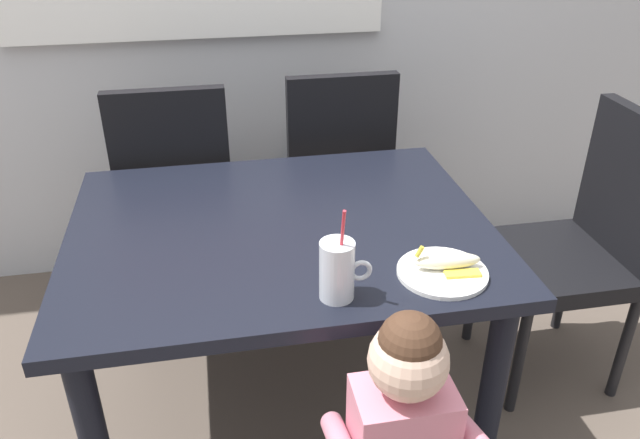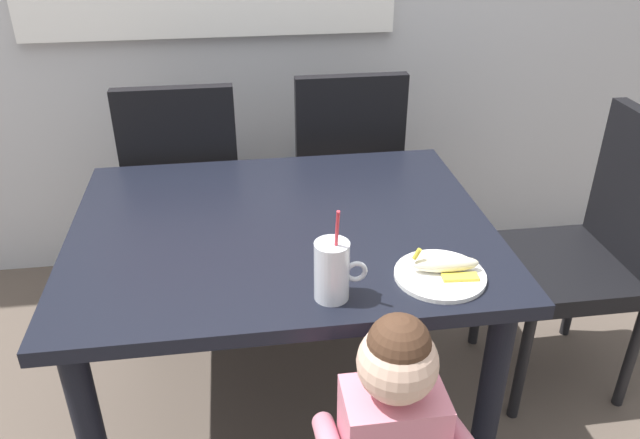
# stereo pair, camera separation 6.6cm
# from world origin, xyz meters

# --- Properties ---
(ground_plane) EXTENTS (24.00, 24.00, 0.00)m
(ground_plane) POSITION_xyz_m (0.00, 0.00, 0.00)
(ground_plane) COLOR brown
(dining_table) EXTENTS (1.21, 0.96, 0.71)m
(dining_table) POSITION_xyz_m (0.00, 0.00, 0.61)
(dining_table) COLOR black
(dining_table) RESTS_ON ground
(dining_chair_left) EXTENTS (0.44, 0.45, 0.96)m
(dining_chair_left) POSITION_xyz_m (-0.32, 0.67, 0.54)
(dining_chair_left) COLOR black
(dining_chair_left) RESTS_ON ground
(dining_chair_right) EXTENTS (0.44, 0.45, 0.96)m
(dining_chair_right) POSITION_xyz_m (0.32, 0.73, 0.54)
(dining_chair_right) COLOR black
(dining_chair_right) RESTS_ON ground
(dining_chair_far) EXTENTS (0.44, 0.44, 0.96)m
(dining_chair_far) POSITION_xyz_m (1.02, 0.03, 0.54)
(dining_chair_far) COLOR black
(dining_chair_far) RESTS_ON ground
(toddler_standing) EXTENTS (0.33, 0.24, 0.84)m
(toddler_standing) POSITION_xyz_m (0.18, -0.64, 0.53)
(toddler_standing) COLOR #3F4760
(toddler_standing) RESTS_ON ground
(milk_cup) EXTENTS (0.13, 0.08, 0.25)m
(milk_cup) POSITION_xyz_m (0.09, -0.37, 0.78)
(milk_cup) COLOR silver
(milk_cup) RESTS_ON dining_table
(snack_plate) EXTENTS (0.23, 0.23, 0.01)m
(snack_plate) POSITION_xyz_m (0.37, -0.33, 0.72)
(snack_plate) COLOR white
(snack_plate) RESTS_ON dining_table
(peeled_banana) EXTENTS (0.17, 0.11, 0.07)m
(peeled_banana) POSITION_xyz_m (0.39, -0.32, 0.74)
(peeled_banana) COLOR #F4EAC6
(peeled_banana) RESTS_ON snack_plate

